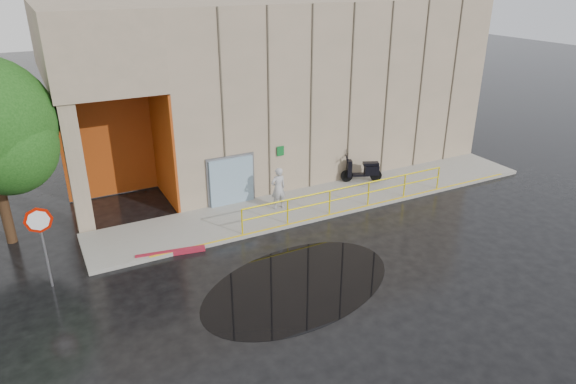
{
  "coord_description": "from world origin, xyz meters",
  "views": [
    {
      "loc": [
        -6.8,
        -12.68,
        9.2
      ],
      "look_at": [
        1.34,
        3.0,
        1.55
      ],
      "focal_mm": 32.0,
      "sensor_mm": 36.0,
      "label": 1
    }
  ],
  "objects_px": {
    "scooter": "(363,164)",
    "stop_sign": "(41,231)",
    "red_curb": "(171,253)",
    "person": "(278,188)"
  },
  "relations": [
    {
      "from": "scooter",
      "to": "red_curb",
      "type": "height_order",
      "value": "scooter"
    },
    {
      "from": "scooter",
      "to": "stop_sign",
      "type": "height_order",
      "value": "stop_sign"
    },
    {
      "from": "person",
      "to": "stop_sign",
      "type": "xyz_separation_m",
      "value": [
        -8.82,
        -1.64,
        0.95
      ]
    },
    {
      "from": "scooter",
      "to": "stop_sign",
      "type": "xyz_separation_m",
      "value": [
        -13.57,
        -2.48,
        0.99
      ]
    },
    {
      "from": "person",
      "to": "red_curb",
      "type": "bearing_deg",
      "value": 14.06
    },
    {
      "from": "stop_sign",
      "to": "red_curb",
      "type": "distance_m",
      "value": 4.31
    },
    {
      "from": "stop_sign",
      "to": "red_curb",
      "type": "xyz_separation_m",
      "value": [
        3.86,
        0.17,
        -1.9
      ]
    },
    {
      "from": "person",
      "to": "stop_sign",
      "type": "height_order",
      "value": "stop_sign"
    },
    {
      "from": "scooter",
      "to": "person",
      "type": "bearing_deg",
      "value": -146.56
    },
    {
      "from": "person",
      "to": "scooter",
      "type": "height_order",
      "value": "person"
    }
  ]
}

